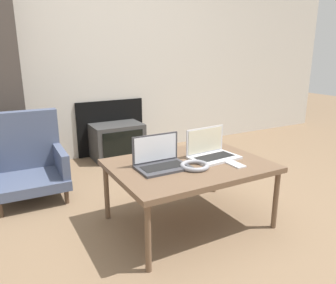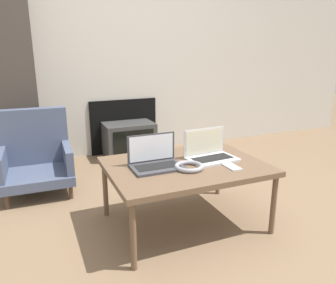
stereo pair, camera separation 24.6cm
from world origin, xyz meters
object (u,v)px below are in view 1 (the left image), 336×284
tv (117,141)px  armchair (26,160)px  laptop_left (160,161)px  headphones (195,166)px  laptop_right (211,151)px  phone (236,164)px

tv → armchair: armchair is taller
laptop_left → armchair: bearing=125.0°
headphones → tv: size_ratio=0.34×
laptop_right → headphones: bearing=-155.3°
phone → armchair: 1.72m
laptop_left → phone: (0.46, -0.21, -0.04)m
headphones → tv: bearing=86.7°
headphones → phone: headphones is taller
laptop_left → laptop_right: same height
headphones → laptop_right: bearing=29.3°
laptop_right → headphones: laptop_right is taller
laptop_left → laptop_right: size_ratio=0.95×
laptop_right → tv: bearing=89.8°
laptop_right → phone: bearing=-82.1°
laptop_left → headphones: bearing=-33.8°
laptop_right → armchair: bearing=133.1°
laptop_right → armchair: 1.54m
headphones → phone: (0.27, -0.09, -0.01)m
laptop_left → headphones: laptop_left is taller
headphones → armchair: armchair is taller
laptop_right → tv: size_ratio=0.63×
laptop_left → tv: size_ratio=0.60×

